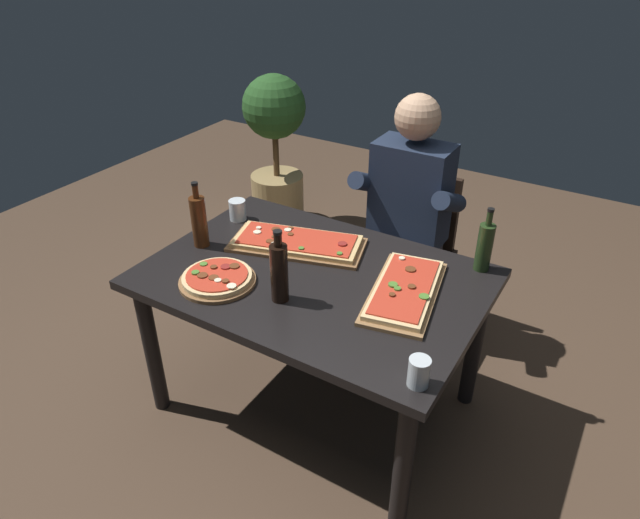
# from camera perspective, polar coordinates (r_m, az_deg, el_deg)

# --- Properties ---
(ground_plane) EXTENTS (6.40, 6.40, 0.00)m
(ground_plane) POSITION_cam_1_polar(r_m,az_deg,el_deg) (2.86, -0.54, -14.08)
(ground_plane) COLOR #4C3828
(dining_table) EXTENTS (1.40, 0.96, 0.74)m
(dining_table) POSITION_cam_1_polar(r_m,az_deg,el_deg) (2.44, -0.61, -3.43)
(dining_table) COLOR black
(dining_table) RESTS_ON ground_plane
(pizza_rectangular_front) EXTENTS (0.65, 0.42, 0.05)m
(pizza_rectangular_front) POSITION_cam_1_polar(r_m,az_deg,el_deg) (2.58, -2.33, 1.69)
(pizza_rectangular_front) COLOR brown
(pizza_rectangular_front) RESTS_ON dining_table
(pizza_rectangular_left) EXTENTS (0.35, 0.57, 0.05)m
(pizza_rectangular_left) POSITION_cam_1_polar(r_m,az_deg,el_deg) (2.28, 8.49, -3.08)
(pizza_rectangular_left) COLOR olive
(pizza_rectangular_left) RESTS_ON dining_table
(pizza_round_far) EXTENTS (0.32, 0.32, 0.05)m
(pizza_round_far) POSITION_cam_1_polar(r_m,az_deg,el_deg) (2.36, -10.28, -1.90)
(pizza_round_far) COLOR brown
(pizza_round_far) RESTS_ON dining_table
(wine_bottle_dark) EXTENTS (0.07, 0.07, 0.31)m
(wine_bottle_dark) POSITION_cam_1_polar(r_m,az_deg,el_deg) (2.17, -4.12, -1.21)
(wine_bottle_dark) COLOR black
(wine_bottle_dark) RESTS_ON dining_table
(oil_bottle_amber) EXTENTS (0.07, 0.07, 0.29)m
(oil_bottle_amber) POSITION_cam_1_polar(r_m,az_deg,el_deg) (2.46, 16.21, 1.32)
(oil_bottle_amber) COLOR #233819
(oil_bottle_amber) RESTS_ON dining_table
(vinegar_bottle_green) EXTENTS (0.07, 0.07, 0.31)m
(vinegar_bottle_green) POSITION_cam_1_polar(r_m,az_deg,el_deg) (2.60, -12.05, 3.84)
(vinegar_bottle_green) COLOR #47230F
(vinegar_bottle_green) RESTS_ON dining_table
(tumbler_near_camera) EXTENTS (0.08, 0.08, 0.10)m
(tumbler_near_camera) POSITION_cam_1_polar(r_m,az_deg,el_deg) (2.83, -8.28, 4.94)
(tumbler_near_camera) COLOR silver
(tumbler_near_camera) RESTS_ON dining_table
(tumbler_far_side) EXTENTS (0.07, 0.07, 0.10)m
(tumbler_far_side) POSITION_cam_1_polar(r_m,az_deg,el_deg) (1.87, 9.90, -11.09)
(tumbler_far_side) COLOR silver
(tumbler_far_side) RESTS_ON dining_table
(diner_chair) EXTENTS (0.44, 0.44, 0.87)m
(diner_chair) POSITION_cam_1_polar(r_m,az_deg,el_deg) (3.14, 9.13, 1.41)
(diner_chair) COLOR black
(diner_chair) RESTS_ON ground_plane
(seated_diner) EXTENTS (0.53, 0.41, 1.33)m
(seated_diner) POSITION_cam_1_polar(r_m,az_deg,el_deg) (2.92, 8.61, 4.75)
(seated_diner) COLOR #23232D
(seated_diner) RESTS_ON ground_plane
(potted_plant_corner) EXTENTS (0.45, 0.45, 1.11)m
(potted_plant_corner) POSITION_cam_1_polar(r_m,az_deg,el_deg) (4.17, -4.49, 11.44)
(potted_plant_corner) COLOR tan
(potted_plant_corner) RESTS_ON ground_plane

